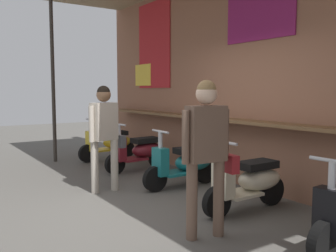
# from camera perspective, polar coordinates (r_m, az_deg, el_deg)

# --- Properties ---
(ground_plane) EXTENTS (27.26, 27.26, 0.00)m
(ground_plane) POSITION_cam_1_polar(r_m,az_deg,el_deg) (5.07, -2.57, -12.77)
(ground_plane) COLOR #56544F
(market_stall_facade) EXTENTS (9.73, 2.30, 3.93)m
(market_stall_facade) POSITION_cam_1_polar(r_m,az_deg,el_deg) (6.04, 13.08, 10.63)
(market_stall_facade) COLOR #8C5B44
(market_stall_facade) RESTS_ON ground_plane
(scooter_yellow) EXTENTS (0.48, 1.40, 0.97)m
(scooter_yellow) POSITION_cam_1_polar(r_m,az_deg,el_deg) (8.57, -8.89, -2.60)
(scooter_yellow) COLOR gold
(scooter_yellow) RESTS_ON ground_plane
(scooter_maroon) EXTENTS (0.49, 1.40, 0.97)m
(scooter_maroon) POSITION_cam_1_polar(r_m,az_deg,el_deg) (7.35, -4.28, -3.90)
(scooter_maroon) COLOR maroon
(scooter_maroon) RESTS_ON ground_plane
(scooter_teal) EXTENTS (0.46, 1.40, 0.97)m
(scooter_teal) POSITION_cam_1_polar(r_m,az_deg,el_deg) (6.12, 2.68, -5.81)
(scooter_teal) COLOR #197075
(scooter_teal) RESTS_ON ground_plane
(scooter_cream) EXTENTS (0.46, 1.40, 0.97)m
(scooter_cream) POSITION_cam_1_polar(r_m,az_deg,el_deg) (5.05, 12.67, -8.38)
(scooter_cream) COLOR beige
(scooter_cream) RESTS_ON ground_plane
(shopper_with_handbag) EXTENTS (0.40, 0.66, 1.67)m
(shopper_with_handbag) POSITION_cam_1_polar(r_m,az_deg,el_deg) (5.81, -9.76, -0.25)
(shopper_with_handbag) COLOR #ADA393
(shopper_with_handbag) RESTS_ON ground_plane
(shopper_browsing) EXTENTS (0.27, 0.67, 1.70)m
(shopper_browsing) POSITION_cam_1_polar(r_m,az_deg,el_deg) (3.93, 6.09, -2.55)
(shopper_browsing) COLOR brown
(shopper_browsing) RESTS_ON ground_plane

